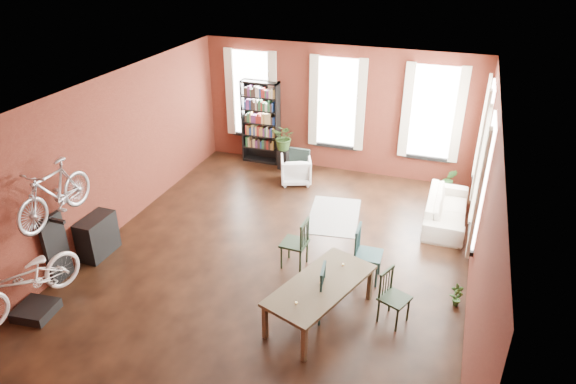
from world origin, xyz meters
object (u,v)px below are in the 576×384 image
at_px(dining_table, 320,301).
at_px(cream_sofa, 447,205).
at_px(dining_chair_c, 395,298).
at_px(bike_trainer, 36,310).
at_px(bookshelf, 261,122).
at_px(bicycle_floor, 19,257).
at_px(white_armchair, 296,168).
at_px(dining_chair_d, 368,255).
at_px(dining_chair_a, 310,292).
at_px(dining_chair_b, 294,243).
at_px(plant_stand, 284,159).
at_px(console_table, 97,236).

height_order(dining_table, cream_sofa, cream_sofa).
height_order(dining_chair_c, bike_trainer, dining_chair_c).
relative_size(dining_chair_c, bookshelf, 0.41).
distance_m(dining_chair_c, bicycle_floor, 5.88).
bearing_deg(dining_chair_c, white_armchair, 58.58).
relative_size(dining_table, dining_chair_d, 1.89).
bearing_deg(dining_chair_d, bike_trainer, 117.51).
distance_m(dining_table, bike_trainer, 4.65).
distance_m(dining_chair_a, bike_trainer, 4.50).
relative_size(dining_chair_b, dining_chair_c, 1.08).
height_order(white_armchair, plant_stand, white_armchair).
xyz_separation_m(dining_chair_b, dining_chair_d, (1.36, 0.04, 0.03)).
relative_size(dining_chair_c, bike_trainer, 1.57).
relative_size(dining_chair_a, bike_trainer, 1.69).
bearing_deg(bicycle_floor, dining_chair_b, 50.48).
bearing_deg(dining_chair_d, bookshelf, 39.56).
height_order(console_table, bicycle_floor, bicycle_floor).
bearing_deg(console_table, bicycle_floor, -86.42).
height_order(dining_chair_a, bike_trainer, dining_chair_a).
bearing_deg(bicycle_floor, console_table, 106.61).
height_order(dining_chair_c, plant_stand, dining_chair_c).
relative_size(dining_chair_c, bicycle_floor, 0.47).
relative_size(dining_chair_a, console_table, 1.23).
xyz_separation_m(dining_chair_d, bicycle_floor, (-4.93, -2.77, 0.62)).
bearing_deg(bike_trainer, white_armchair, 68.24).
xyz_separation_m(dining_chair_b, dining_chair_c, (1.98, -0.93, -0.04)).
xyz_separation_m(dining_table, dining_chair_a, (-0.16, -0.03, 0.16)).
bearing_deg(dining_chair_c, plant_stand, 59.08).
height_order(white_armchair, cream_sofa, cream_sofa).
relative_size(dining_chair_b, bicycle_floor, 0.51).
bearing_deg(plant_stand, console_table, -112.29).
height_order(white_armchair, console_table, console_table).
height_order(dining_chair_b, white_armchair, dining_chair_b).
relative_size(dining_chair_a, bicycle_floor, 0.50).
distance_m(dining_chair_d, bicycle_floor, 5.69).
distance_m(white_armchair, console_table, 4.98).
distance_m(dining_table, dining_chair_c, 1.17).
height_order(dining_chair_d, white_armchair, dining_chair_d).
bearing_deg(dining_chair_a, cream_sofa, 146.76).
relative_size(dining_chair_c, dining_chair_d, 0.88).
distance_m(dining_chair_c, plant_stand, 6.17).
xyz_separation_m(dining_table, dining_chair_d, (0.51, 1.27, 0.18)).
xyz_separation_m(bookshelf, bicycle_floor, (-1.16, -7.04, 0.04)).
bearing_deg(cream_sofa, dining_chair_c, 170.96).
bearing_deg(bicycle_floor, plant_stand, 87.30).
relative_size(dining_chair_c, white_armchair, 1.22).
xyz_separation_m(dining_chair_b, console_table, (-3.68, -0.89, -0.09)).
bearing_deg(console_table, dining_chair_a, -4.81).
height_order(dining_table, dining_chair_b, dining_chair_b).
xyz_separation_m(dining_chair_d, bookshelf, (-3.77, 4.26, 0.58)).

